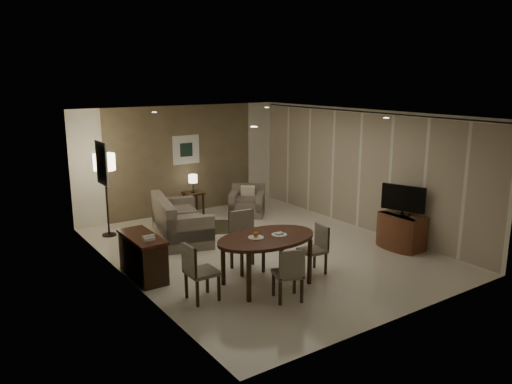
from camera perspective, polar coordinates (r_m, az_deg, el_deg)
room_shell at (r=10.03m, az=-0.65°, el=1.33°), size 5.50×7.00×2.70m
taupe_accent at (r=12.67m, az=-8.42°, el=3.66°), size 3.96×0.03×2.70m
curtain_wall at (r=11.43m, az=11.75°, el=2.36°), size 0.08×6.70×2.58m
curtain_rod at (r=11.27m, az=12.06°, el=8.97°), size 0.03×6.80×0.03m
art_back_frame at (r=12.66m, az=-8.00°, el=4.81°), size 0.72×0.03×0.72m
art_back_canvas at (r=12.64m, az=-7.97°, el=4.80°), size 0.34×0.01×0.34m
art_left_frame at (r=9.50m, az=-17.22°, el=3.14°), size 0.03×0.60×0.80m
art_left_canvas at (r=9.51m, az=-17.14°, el=3.15°), size 0.01×0.46×0.64m
downlight_nl at (r=7.25m, az=-0.22°, el=7.47°), size 0.10×0.10×0.01m
downlight_nr at (r=9.11m, az=14.67°, el=8.20°), size 0.10×0.10×0.01m
downlight_fl at (r=10.42m, az=-11.54°, el=8.92°), size 0.10×0.10×0.01m
downlight_fr at (r=11.79m, az=1.25°, el=9.64°), size 0.10×0.10×0.01m
console_desk at (r=8.85m, az=-12.79°, el=-7.21°), size 0.48×1.20×0.75m
telephone at (r=8.45m, az=-12.18°, el=-5.11°), size 0.20×0.14×0.09m
tv_cabinet at (r=10.50m, az=16.32°, el=-4.32°), size 0.48×0.90×0.70m
flat_tv at (r=10.31m, az=16.48°, el=-0.78°), size 0.36×0.85×0.60m
dining_table at (r=8.34m, az=1.21°, el=-7.85°), size 1.77×1.10×0.83m
chair_near at (r=7.80m, az=3.64°, el=-9.23°), size 0.54×0.54×0.87m
chair_far at (r=8.88m, az=-1.00°, el=-5.76°), size 0.57×0.57×1.06m
chair_left at (r=7.82m, az=-6.18°, el=-9.01°), size 0.45×0.45×0.93m
chair_right at (r=8.86m, az=6.47°, el=-6.59°), size 0.45×0.45×0.85m
plate_a at (r=8.14m, az=-0.02°, el=-5.23°), size 0.26×0.26×0.02m
plate_b at (r=8.29m, az=2.67°, el=-4.91°), size 0.26×0.26×0.02m
fruit_apple at (r=8.13m, az=-0.02°, el=-4.87°), size 0.09×0.09×0.09m
napkin at (r=8.28m, az=2.67°, el=-4.76°), size 0.12×0.08×0.03m
round_rug at (r=11.57m, az=-4.14°, el=-3.97°), size 1.11×1.11×0.01m
sofa at (r=10.75m, az=-8.55°, el=-2.98°), size 2.08×1.38×0.90m
armchair at (r=12.42m, az=-1.03°, el=-1.01°), size 1.14×1.13×0.74m
side_table at (r=12.60m, az=-7.14°, el=-1.30°), size 0.45×0.45×0.57m
table_lamp at (r=12.48m, az=-7.21°, el=1.08°), size 0.22×0.22×0.50m
floor_lamp at (r=11.17m, az=-16.71°, el=-0.37°), size 0.46×0.46×1.80m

